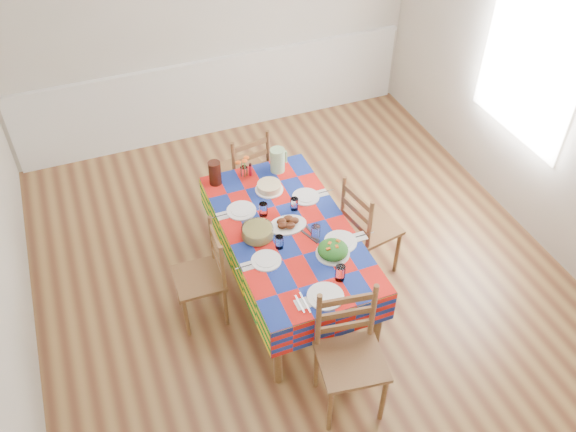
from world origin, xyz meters
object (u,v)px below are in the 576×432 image
at_px(dining_table, 288,236).
at_px(tea_pitcher, 215,173).
at_px(meat_platter, 287,224).
at_px(chair_far, 245,171).
at_px(chair_left, 204,277).
at_px(chair_near, 350,356).
at_px(green_pitcher, 277,160).
at_px(chair_right, 367,228).

relative_size(dining_table, tea_pitcher, 8.32).
height_order(dining_table, meat_platter, meat_platter).
height_order(chair_far, chair_left, chair_far).
distance_m(dining_table, meat_platter, 0.11).
distance_m(tea_pitcher, chair_near, 1.98).
distance_m(green_pitcher, chair_far, 0.56).
distance_m(chair_far, chair_left, 1.35).
bearing_deg(dining_table, chair_left, -179.87).
bearing_deg(meat_platter, green_pitcher, 75.40).
bearing_deg(chair_right, chair_near, 137.73).
bearing_deg(chair_left, tea_pitcher, 158.01).
distance_m(chair_far, chair_right, 1.35).
distance_m(dining_table, chair_far, 1.15).
xyz_separation_m(green_pitcher, chair_left, (-0.91, -0.75, -0.38)).
relative_size(green_pitcher, chair_far, 0.24).
bearing_deg(chair_right, dining_table, 79.38).
bearing_deg(tea_pitcher, chair_left, -114.28).
relative_size(chair_far, chair_left, 1.05).
xyz_separation_m(meat_platter, green_pitcher, (0.18, 0.71, 0.09)).
bearing_deg(tea_pitcher, chair_near, -78.87).
distance_m(tea_pitcher, chair_left, 0.93).
height_order(chair_far, chair_right, chair_right).
height_order(green_pitcher, tea_pitcher, green_pitcher).
bearing_deg(chair_far, chair_near, 79.70).
relative_size(chair_near, chair_right, 1.05).
height_order(tea_pitcher, chair_near, chair_near).
bearing_deg(dining_table, chair_near, -89.64).
bearing_deg(chair_left, chair_far, 149.69).
bearing_deg(chair_right, chair_left, 79.76).
distance_m(tea_pitcher, chair_far, 0.63).
bearing_deg(chair_far, chair_left, 47.11).
height_order(meat_platter, chair_far, chair_far).
bearing_deg(green_pitcher, meat_platter, -104.60).
xyz_separation_m(tea_pitcher, chair_left, (-0.35, -0.78, -0.37)).
height_order(chair_near, chair_right, chair_near).
relative_size(dining_table, green_pitcher, 8.17).
bearing_deg(tea_pitcher, meat_platter, -62.91).
height_order(tea_pitcher, chair_far, chair_far).
distance_m(green_pitcher, chair_right, 0.98).
relative_size(tea_pitcher, chair_left, 0.24).
height_order(dining_table, chair_left, chair_left).
bearing_deg(chair_near, tea_pitcher, 109.91).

